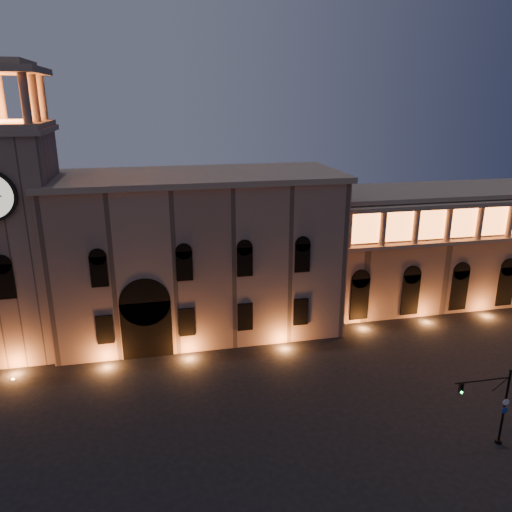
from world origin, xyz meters
name	(u,v)px	position (x,y,z in m)	size (l,w,h in m)	color
ground	(260,449)	(0.00, 0.00, 0.00)	(160.00, 160.00, 0.00)	black
government_building	(198,254)	(-2.08, 21.93, 8.77)	(30.80, 12.80, 17.60)	#8B6D5B
clock_tower	(10,232)	(-20.50, 20.98, 12.50)	(9.80, 9.80, 32.40)	#8B6D5B
colonnade_wing	(463,243)	(32.00, 23.92, 7.33)	(40.60, 11.50, 14.50)	#866856
traffic_light	(495,406)	(17.22, -3.12, 3.35)	(4.65, 0.49, 6.37)	black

